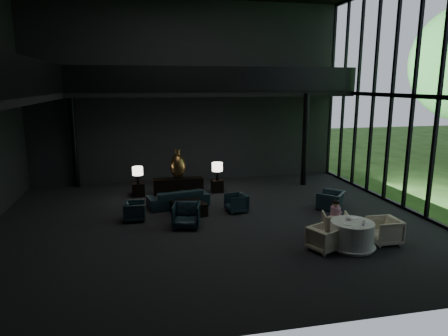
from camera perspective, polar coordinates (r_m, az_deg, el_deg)
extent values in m
cube|color=black|center=(13.12, -1.45, -7.72)|extent=(14.00, 12.00, 0.02)
cube|color=black|center=(18.29, -5.04, 10.62)|extent=(14.00, 0.04, 8.00)
cube|color=black|center=(6.56, 8.19, 8.19)|extent=(14.00, 0.04, 8.00)
cube|color=black|center=(17.45, -1.31, 10.60)|extent=(12.00, 2.00, 0.25)
cube|color=black|center=(12.45, -25.34, 11.69)|extent=(0.06, 12.00, 1.00)
cube|color=black|center=(16.47, -0.66, 12.61)|extent=(12.00, 0.06, 1.00)
cylinder|color=black|center=(18.21, -20.64, 3.58)|extent=(0.24, 0.24, 4.00)
cylinder|color=black|center=(17.78, 11.49, 3.92)|extent=(0.24, 0.24, 4.00)
cube|color=black|center=(16.41, -6.53, -2.56)|extent=(2.01, 0.46, 0.64)
ellipsoid|color=#B37E33|center=(16.28, -6.62, 0.24)|extent=(0.63, 0.63, 0.98)
cylinder|color=#B37E33|center=(16.17, -6.67, 2.29)|extent=(0.22, 0.22, 0.20)
cube|color=black|center=(16.33, -12.12, -3.01)|extent=(0.49, 0.49, 0.54)
cylinder|color=black|center=(16.08, -12.19, -1.60)|extent=(0.12, 0.12, 0.36)
cylinder|color=white|center=(16.00, -12.24, -0.40)|extent=(0.41, 0.41, 0.33)
cube|color=black|center=(16.57, -0.98, -2.56)|extent=(0.47, 0.47, 0.52)
cylinder|color=black|center=(16.43, -0.96, -1.08)|extent=(0.13, 0.13, 0.38)
cylinder|color=white|center=(16.35, -0.97, 0.17)|extent=(0.44, 0.44, 0.35)
imported|color=black|center=(14.67, -6.59, -3.78)|extent=(2.41, 1.13, 0.91)
imported|color=black|center=(13.48, -12.66, -6.06)|extent=(0.57, 0.61, 0.62)
imported|color=black|center=(14.02, 1.77, -5.02)|extent=(0.67, 0.70, 0.64)
imported|color=black|center=(12.57, -5.39, -6.44)|extent=(1.06, 1.02, 0.92)
imported|color=black|center=(14.84, 15.04, -4.26)|extent=(0.99, 1.01, 0.75)
cube|color=black|center=(13.78, -5.05, -5.80)|extent=(1.24, 1.24, 0.44)
cylinder|color=white|center=(11.56, 17.77, -9.10)|extent=(1.16, 1.16, 0.75)
cone|color=white|center=(11.67, 17.67, -10.59)|extent=(1.32, 1.32, 0.10)
imported|color=beige|center=(12.40, 15.63, -7.61)|extent=(0.85, 0.82, 0.71)
imported|color=beige|center=(12.18, 21.92, -8.10)|extent=(0.78, 0.83, 0.83)
imported|color=beige|center=(11.21, 14.07, -9.72)|extent=(0.84, 0.86, 0.69)
cylinder|color=silver|center=(12.28, 15.63, -6.30)|extent=(0.29, 0.29, 0.42)
sphere|color=#D8A884|center=(12.19, 15.71, -4.90)|extent=(0.21, 0.21, 0.21)
ellipsoid|color=black|center=(12.18, 15.72, -4.76)|extent=(0.22, 0.22, 0.15)
cylinder|color=white|center=(11.21, 17.24, -7.65)|extent=(0.30, 0.30, 0.01)
cylinder|color=white|center=(11.75, 18.13, -6.80)|extent=(0.26, 0.26, 0.02)
cylinder|color=white|center=(11.45, 19.63, -7.41)|extent=(0.15, 0.15, 0.01)
cylinder|color=white|center=(11.46, 19.35, -7.18)|extent=(0.08, 0.08, 0.06)
ellipsoid|color=white|center=(11.56, 17.46, -6.87)|extent=(0.17, 0.17, 0.09)
cylinder|color=#99999E|center=(11.22, 19.28, -7.61)|extent=(0.07, 0.07, 0.08)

